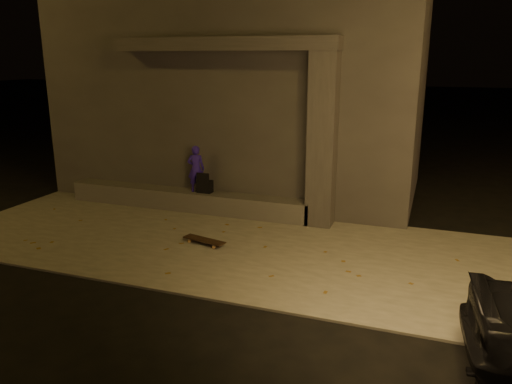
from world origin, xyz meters
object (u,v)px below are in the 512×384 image
at_px(column, 322,141).
at_px(backpack, 205,185).
at_px(skateboard, 204,240).
at_px(skateboarder, 196,169).

height_order(column, backpack, column).
height_order(backpack, skateboard, backpack).
bearing_deg(backpack, skateboarder, 179.64).
xyz_separation_m(column, skateboarder, (-2.93, 0.00, -0.81)).
bearing_deg(backpack, skateboard, -65.58).
bearing_deg(skateboarder, backpack, 166.16).
xyz_separation_m(backpack, skateboard, (0.90, -1.96, -0.53)).
relative_size(column, backpack, 7.53).
bearing_deg(column, skateboarder, 180.00).
xyz_separation_m(skateboarder, backpack, (0.21, 0.00, -0.38)).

